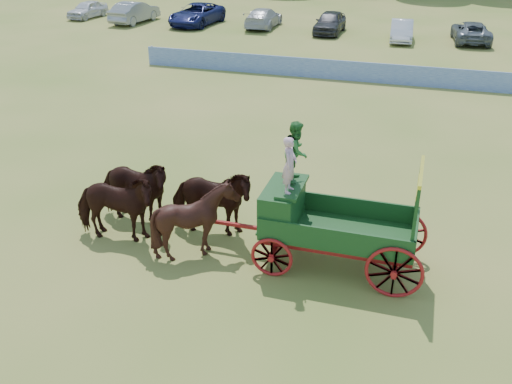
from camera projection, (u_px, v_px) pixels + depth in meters
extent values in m
plane|color=#9F8948|center=(324.00, 269.00, 14.78)|extent=(160.00, 160.00, 0.00)
imported|color=black|center=(115.00, 207.00, 15.62)|extent=(2.59, 1.42, 2.08)
imported|color=black|center=(134.00, 190.00, 16.56)|extent=(2.49, 1.19, 2.08)
imported|color=black|center=(196.00, 220.00, 14.99)|extent=(2.11, 1.93, 2.09)
imported|color=black|center=(211.00, 202.00, 15.93)|extent=(2.55, 1.32, 2.08)
cube|color=#A91020|center=(281.00, 237.00, 15.08)|extent=(0.12, 2.00, 0.12)
cube|color=#A91020|center=(397.00, 255.00, 14.29)|extent=(0.12, 2.00, 0.12)
cube|color=#A91020|center=(334.00, 253.00, 14.16)|extent=(3.80, 0.10, 0.12)
cube|color=#A91020|center=(341.00, 231.00, 15.10)|extent=(3.80, 0.10, 0.12)
cube|color=#A91020|center=(249.00, 227.00, 15.25)|extent=(2.80, 0.09, 0.09)
cube|color=#1B4B19|center=(339.00, 232.00, 14.51)|extent=(3.80, 1.80, 0.10)
cube|color=#1B4B19|center=(333.00, 240.00, 13.62)|extent=(3.80, 0.06, 0.55)
cube|color=#1B4B19|center=(345.00, 206.00, 15.12)|extent=(3.80, 0.06, 0.55)
cube|color=#1B4B19|center=(416.00, 233.00, 13.88)|extent=(0.06, 1.80, 0.55)
cube|color=#1B4B19|center=(282.00, 205.00, 14.65)|extent=(0.85, 1.70, 1.05)
cube|color=#1B4B19|center=(292.00, 187.00, 14.33)|extent=(0.55, 1.50, 0.08)
cube|color=#1B4B19|center=(268.00, 210.00, 14.84)|extent=(0.10, 1.60, 0.65)
cube|color=#1B4B19|center=(274.00, 221.00, 14.93)|extent=(0.55, 1.60, 0.06)
cube|color=#1B4B19|center=(414.00, 226.00, 12.93)|extent=(0.08, 0.08, 1.80)
cube|color=#1B4B19|center=(418.00, 195.00, 14.29)|extent=(0.08, 0.08, 1.80)
cube|color=#1B4B19|center=(419.00, 187.00, 13.34)|extent=(0.07, 1.75, 0.75)
cube|color=yellow|center=(422.00, 172.00, 13.16)|extent=(0.08, 1.80, 0.09)
cube|color=yellow|center=(418.00, 187.00, 13.35)|extent=(0.02, 1.30, 0.12)
torus|color=#A91020|center=(272.00, 257.00, 14.29)|extent=(1.09, 0.09, 1.09)
torus|color=#A91020|center=(290.00, 221.00, 15.92)|extent=(1.09, 0.09, 1.09)
torus|color=#A91020|center=(394.00, 273.00, 13.44)|extent=(1.39, 0.09, 1.39)
torus|color=#A91020|center=(400.00, 233.00, 15.06)|extent=(1.39, 0.09, 1.39)
imported|color=#E1ACBF|center=(290.00, 165.00, 13.70)|extent=(0.34, 0.52, 1.42)
imported|color=#286C2C|center=(297.00, 151.00, 14.26)|extent=(0.59, 0.76, 1.57)
cube|color=#1D43A0|center=(371.00, 73.00, 30.17)|extent=(26.00, 0.08, 1.05)
imported|color=silver|center=(87.00, 9.00, 47.46)|extent=(2.01, 4.19, 1.38)
imported|color=gray|center=(135.00, 12.00, 45.47)|extent=(2.24, 5.14, 1.65)
imported|color=navy|center=(197.00, 14.00, 44.62)|extent=(3.16, 6.01, 1.61)
imported|color=silver|center=(263.00, 18.00, 43.74)|extent=(2.06, 5.00, 1.45)
imported|color=#333338|center=(330.00, 22.00, 41.70)|extent=(1.94, 4.65, 1.57)
imported|color=silver|center=(402.00, 31.00, 39.36)|extent=(1.77, 4.32, 1.39)
imported|color=slate|center=(471.00, 32.00, 39.02)|extent=(2.75, 5.19, 1.39)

